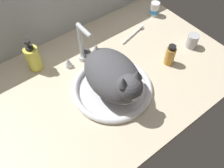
# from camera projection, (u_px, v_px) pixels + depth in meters

# --- Properties ---
(countertop) EXTENTS (1.12, 0.76, 0.03)m
(countertop) POSITION_uv_depth(u_px,v_px,m) (113.00, 77.00, 1.07)
(countertop) COLOR beige
(countertop) RESTS_ON ground
(backsplash_wall) EXTENTS (1.12, 0.02, 0.34)m
(backsplash_wall) POSITION_uv_depth(u_px,v_px,m) (64.00, 8.00, 1.13)
(backsplash_wall) COLOR #B2B7BC
(backsplash_wall) RESTS_ON ground
(sink_basin) EXTENTS (0.35, 0.35, 0.03)m
(sink_basin) POSITION_uv_depth(u_px,v_px,m) (112.00, 88.00, 0.99)
(sink_basin) COLOR white
(sink_basin) RESTS_ON countertop
(faucet) EXTENTS (0.19, 0.11, 0.21)m
(faucet) POSITION_uv_depth(u_px,v_px,m) (82.00, 47.00, 1.04)
(faucet) COLOR silver
(faucet) RESTS_ON countertop
(cat) EXTENTS (0.22, 0.40, 0.19)m
(cat) POSITION_uv_depth(u_px,v_px,m) (114.00, 77.00, 0.91)
(cat) COLOR #4C4C51
(cat) RESTS_ON sink_basin
(soap_pump_bottle) EXTENTS (0.06, 0.06, 0.17)m
(soap_pump_bottle) POSITION_uv_depth(u_px,v_px,m) (33.00, 58.00, 1.03)
(soap_pump_bottle) COLOR #E5DB4C
(soap_pump_bottle) RESTS_ON countertop
(metal_jar) EXTENTS (0.06, 0.06, 0.07)m
(metal_jar) POSITION_uv_depth(u_px,v_px,m) (192.00, 41.00, 1.14)
(metal_jar) COLOR #B2B5BA
(metal_jar) RESTS_ON countertop
(pill_bottle) EXTENTS (0.05, 0.05, 0.08)m
(pill_bottle) POSITION_uv_depth(u_px,v_px,m) (155.00, 9.00, 1.30)
(pill_bottle) COLOR white
(pill_bottle) RESTS_ON countertop
(amber_bottle) EXTENTS (0.04, 0.04, 0.11)m
(amber_bottle) POSITION_uv_depth(u_px,v_px,m) (170.00, 55.00, 1.06)
(amber_bottle) COLOR gold
(amber_bottle) RESTS_ON countertop
(toothbrush) EXTENTS (0.17, 0.05, 0.02)m
(toothbrush) POSITION_uv_depth(u_px,v_px,m) (133.00, 34.00, 1.22)
(toothbrush) COLOR silver
(toothbrush) RESTS_ON countertop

